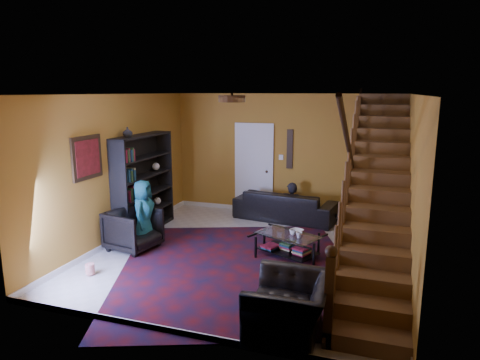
% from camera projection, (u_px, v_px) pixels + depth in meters
% --- Properties ---
extents(floor, '(5.50, 5.50, 0.00)m').
position_uv_depth(floor, '(248.00, 254.00, 7.61)').
color(floor, beige).
rests_on(floor, ground).
extents(room, '(5.50, 5.50, 5.50)m').
position_uv_depth(room, '(207.00, 223.00, 9.25)').
color(room, '#AC6E26').
rests_on(room, ground).
extents(staircase, '(0.95, 5.02, 3.18)m').
position_uv_depth(staircase, '(377.00, 186.00, 6.66)').
color(staircase, brown).
rests_on(staircase, floor).
extents(bookshelf, '(0.35, 1.80, 2.00)m').
position_uv_depth(bookshelf, '(144.00, 185.00, 8.72)').
color(bookshelf, black).
rests_on(bookshelf, floor).
extents(door, '(0.82, 0.05, 2.05)m').
position_uv_depth(door, '(254.00, 170.00, 10.15)').
color(door, silver).
rests_on(door, floor).
extents(framed_picture, '(0.04, 0.74, 0.74)m').
position_uv_depth(framed_picture, '(87.00, 158.00, 7.21)').
color(framed_picture, maroon).
rests_on(framed_picture, room).
extents(wall_hanging, '(0.14, 0.03, 0.90)m').
position_uv_depth(wall_hanging, '(290.00, 149.00, 9.78)').
color(wall_hanging, black).
rests_on(wall_hanging, room).
extents(ceiling_fixture, '(0.40, 0.40, 0.10)m').
position_uv_depth(ceiling_fixture, '(232.00, 99.00, 6.31)').
color(ceiling_fixture, '#3F2814').
rests_on(ceiling_fixture, room).
extents(rug, '(5.00, 5.31, 0.02)m').
position_uv_depth(rug, '(237.00, 268.00, 6.98)').
color(rug, '#480D10').
rests_on(rug, floor).
extents(sofa, '(2.34, 1.17, 0.66)m').
position_uv_depth(sofa, '(285.00, 205.00, 9.63)').
color(sofa, black).
rests_on(sofa, floor).
extents(armchair_left, '(0.96, 0.94, 0.75)m').
position_uv_depth(armchair_left, '(133.00, 230.00, 7.78)').
color(armchair_left, black).
rests_on(armchair_left, floor).
extents(armchair_right, '(0.95, 1.08, 0.69)m').
position_uv_depth(armchair_right, '(289.00, 307.00, 5.07)').
color(armchair_right, black).
rests_on(armchair_right, floor).
extents(person_adult_a, '(0.51, 0.36, 1.31)m').
position_uv_depth(person_adult_a, '(291.00, 211.00, 9.66)').
color(person_adult_a, black).
rests_on(person_adult_a, sofa).
extents(person_adult_b, '(0.59, 0.46, 1.19)m').
position_uv_depth(person_adult_b, '(346.00, 218.00, 9.30)').
color(person_adult_b, black).
rests_on(person_adult_b, sofa).
extents(person_child, '(0.50, 0.68, 1.27)m').
position_uv_depth(person_child, '(144.00, 214.00, 7.89)').
color(person_child, '#195861').
rests_on(person_child, armchair_left).
extents(coffee_table, '(1.22, 1.00, 0.41)m').
position_uv_depth(coffee_table, '(288.00, 244.00, 7.47)').
color(coffee_table, black).
rests_on(coffee_table, floor).
extents(cup_a, '(0.14, 0.14, 0.09)m').
position_uv_depth(cup_a, '(293.00, 232.00, 7.40)').
color(cup_a, '#999999').
rests_on(cup_a, coffee_table).
extents(cup_b, '(0.11, 0.11, 0.10)m').
position_uv_depth(cup_b, '(299.00, 235.00, 7.26)').
color(cup_b, '#999999').
rests_on(cup_b, coffee_table).
extents(bowl, '(0.30, 0.30, 0.06)m').
position_uv_depth(bowl, '(297.00, 231.00, 7.51)').
color(bowl, '#999999').
rests_on(bowl, coffee_table).
extents(vase, '(0.18, 0.18, 0.19)m').
position_uv_depth(vase, '(127.00, 132.00, 8.02)').
color(vase, '#999999').
rests_on(vase, bookshelf).
extents(popcorn_bucket, '(0.18, 0.18, 0.16)m').
position_uv_depth(popcorn_bucket, '(90.00, 269.00, 6.74)').
color(popcorn_bucket, red).
rests_on(popcorn_bucket, rug).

